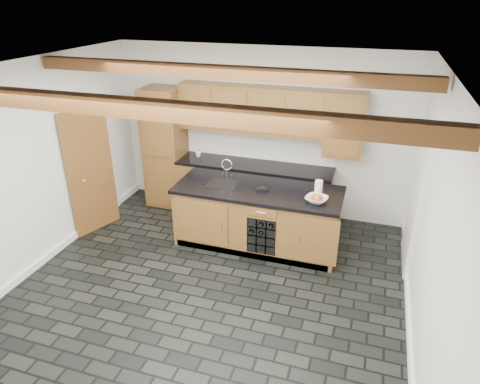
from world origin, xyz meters
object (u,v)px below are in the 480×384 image
(island, at_px, (258,217))
(fruit_bowl, at_px, (316,199))
(kitchen_scale, at_px, (262,189))
(paper_towel, at_px, (318,188))

(island, height_order, fruit_bowl, fruit_bowl)
(kitchen_scale, xyz_separation_m, paper_towel, (0.79, 0.09, 0.09))
(kitchen_scale, relative_size, paper_towel, 0.69)
(kitchen_scale, distance_m, paper_towel, 0.80)
(island, xyz_separation_m, fruit_bowl, (0.87, -0.16, 0.50))
(kitchen_scale, bearing_deg, island, 148.30)
(kitchen_scale, xyz_separation_m, fruit_bowl, (0.80, -0.11, 0.01))
(fruit_bowl, height_order, paper_towel, paper_towel)
(fruit_bowl, distance_m, paper_towel, 0.21)
(fruit_bowl, xyz_separation_m, paper_towel, (-0.01, 0.20, 0.08))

